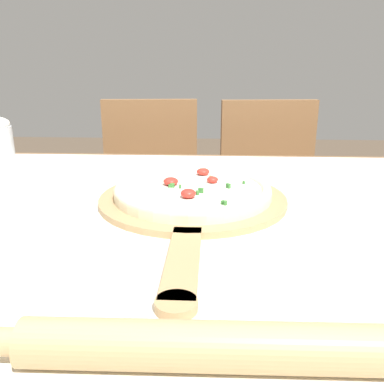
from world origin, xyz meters
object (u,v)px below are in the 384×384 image
(pizza_peel, at_px, (192,203))
(pizza, at_px, (193,190))
(chair_right, at_px, (270,198))
(rolling_pin, at_px, (236,347))
(chair_left, at_px, (151,196))

(pizza_peel, height_order, pizza, pizza)
(pizza, bearing_deg, chair_right, 70.97)
(rolling_pin, distance_m, chair_right, 1.29)
(chair_left, bearing_deg, rolling_pin, -83.61)
(pizza, distance_m, chair_right, 0.87)
(rolling_pin, bearing_deg, pizza_peel, 98.05)
(rolling_pin, bearing_deg, chair_left, 102.29)
(pizza, height_order, chair_left, chair_left)
(pizza_peel, distance_m, rolling_pin, 0.44)
(chair_left, bearing_deg, chair_right, -5.89)
(chair_left, bearing_deg, pizza_peel, -81.34)
(pizza, relative_size, chair_left, 0.35)
(pizza_peel, distance_m, chair_right, 0.88)
(pizza_peel, height_order, rolling_pin, rolling_pin)
(pizza_peel, xyz_separation_m, rolling_pin, (0.06, -0.44, 0.02))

